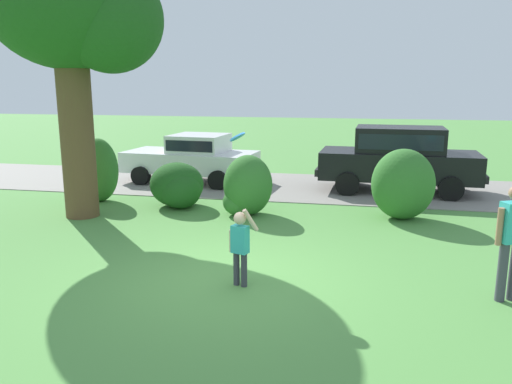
{
  "coord_description": "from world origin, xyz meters",
  "views": [
    {
      "loc": [
        2.09,
        -7.62,
        3.16
      ],
      "look_at": [
        0.16,
        1.77,
        1.1
      ],
      "focal_mm": 35.59,
      "sensor_mm": 36.0,
      "label": 1
    }
  ],
  "objects_px": {
    "parked_sedan": "(193,156)",
    "oak_tree_large": "(76,11)",
    "parked_suv": "(399,156)",
    "child_thrower": "(240,243)",
    "adult_onlooker": "(512,237)",
    "frisbee": "(238,137)"
  },
  "relations": [
    {
      "from": "oak_tree_large",
      "to": "parked_suv",
      "type": "bearing_deg",
      "value": 30.12
    },
    {
      "from": "parked_sedan",
      "to": "frisbee",
      "type": "distance_m",
      "value": 8.2
    },
    {
      "from": "parked_sedan",
      "to": "oak_tree_large",
      "type": "bearing_deg",
      "value": -103.81
    },
    {
      "from": "frisbee",
      "to": "parked_suv",
      "type": "bearing_deg",
      "value": 66.56
    },
    {
      "from": "oak_tree_large",
      "to": "child_thrower",
      "type": "bearing_deg",
      "value": -37.59
    },
    {
      "from": "oak_tree_large",
      "to": "adult_onlooker",
      "type": "height_order",
      "value": "oak_tree_large"
    },
    {
      "from": "frisbee",
      "to": "adult_onlooker",
      "type": "xyz_separation_m",
      "value": [
        4.2,
        -0.47,
        -1.32
      ]
    },
    {
      "from": "parked_sedan",
      "to": "parked_suv",
      "type": "height_order",
      "value": "parked_suv"
    },
    {
      "from": "parked_sedan",
      "to": "child_thrower",
      "type": "distance_m",
      "value": 8.82
    },
    {
      "from": "parked_sedan",
      "to": "parked_suv",
      "type": "distance_m",
      "value": 6.4
    },
    {
      "from": "oak_tree_large",
      "to": "parked_suv",
      "type": "xyz_separation_m",
      "value": [
        7.51,
        4.36,
        -3.67
      ]
    },
    {
      "from": "parked_suv",
      "to": "adult_onlooker",
      "type": "bearing_deg",
      "value": -81.91
    },
    {
      "from": "parked_sedan",
      "to": "parked_suv",
      "type": "bearing_deg",
      "value": -1.76
    },
    {
      "from": "parked_sedan",
      "to": "parked_suv",
      "type": "xyz_separation_m",
      "value": [
        6.39,
        -0.2,
        0.23
      ]
    },
    {
      "from": "oak_tree_large",
      "to": "parked_sedan",
      "type": "relative_size",
      "value": 1.45
    },
    {
      "from": "adult_onlooker",
      "to": "oak_tree_large",
      "type": "bearing_deg",
      "value": 159.04
    },
    {
      "from": "frisbee",
      "to": "oak_tree_large",
      "type": "bearing_deg",
      "value": 147.35
    },
    {
      "from": "parked_suv",
      "to": "child_thrower",
      "type": "relative_size",
      "value": 3.71
    },
    {
      "from": "frisbee",
      "to": "adult_onlooker",
      "type": "distance_m",
      "value": 4.43
    },
    {
      "from": "oak_tree_large",
      "to": "parked_suv",
      "type": "height_order",
      "value": "oak_tree_large"
    },
    {
      "from": "child_thrower",
      "to": "frisbee",
      "type": "relative_size",
      "value": 4.58
    },
    {
      "from": "adult_onlooker",
      "to": "frisbee",
      "type": "bearing_deg",
      "value": 173.55
    }
  ]
}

